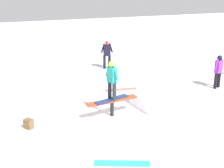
% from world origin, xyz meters
% --- Properties ---
extents(ground_plane, '(60.00, 60.00, 0.00)m').
position_xyz_m(ground_plane, '(0.00, 0.00, 0.00)').
color(ground_plane, white).
extents(rail_feature, '(2.02, 0.52, 0.64)m').
position_xyz_m(rail_feature, '(0.00, 0.00, 0.54)').
color(rail_feature, black).
rests_on(rail_feature, ground).
extents(snow_kicker_ramp, '(1.97, 1.70, 0.46)m').
position_xyz_m(snow_kicker_ramp, '(-2.10, -0.25, 0.23)').
color(snow_kicker_ramp, white).
rests_on(snow_kicker_ramp, ground).
extents(main_rider_on_rail, '(1.44, 0.72, 1.45)m').
position_xyz_m(main_rider_on_rail, '(0.00, 0.00, 1.37)').
color(main_rider_on_rail, navy).
rests_on(main_rider_on_rail, rail_feature).
extents(bystander_black, '(0.71, 0.29, 1.59)m').
position_xyz_m(bystander_black, '(-2.13, -6.23, 0.89)').
color(bystander_black, black).
rests_on(bystander_black, ground).
extents(bystander_purple, '(0.68, 0.34, 1.56)m').
position_xyz_m(bystander_purple, '(-5.73, -1.18, 0.87)').
color(bystander_purple, black).
rests_on(bystander_purple, ground).
extents(loose_snowboard_cyan, '(1.54, 0.85, 0.02)m').
position_xyz_m(loose_snowboard_cyan, '(0.91, 3.09, 0.01)').
color(loose_snowboard_cyan, '#28B0D1').
rests_on(loose_snowboard_cyan, ground).
extents(loose_snowboard_coral, '(1.52, 0.48, 0.02)m').
position_xyz_m(loose_snowboard_coral, '(-1.45, -2.55, 0.01)').
color(loose_snowboard_coral, '#F3705C').
rests_on(loose_snowboard_coral, ground).
extents(backpack_on_snow, '(0.36, 0.37, 0.34)m').
position_xyz_m(backpack_on_snow, '(3.02, -0.05, 0.17)').
color(backpack_on_snow, brown).
rests_on(backpack_on_snow, ground).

